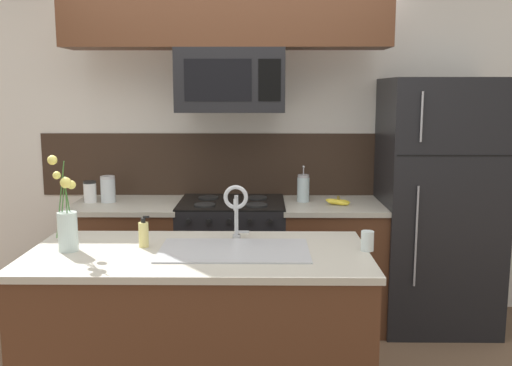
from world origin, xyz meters
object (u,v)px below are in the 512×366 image
Objects in this scene: refrigerator at (437,204)px; dish_soap_bottle at (144,234)px; microwave at (231,81)px; french_press at (303,188)px; spare_glass at (367,241)px; banana_bunch at (338,202)px; sink_faucet at (236,204)px; storage_jar_medium at (108,189)px; stove_range at (232,263)px; storage_jar_tall at (90,192)px; flower_vase at (67,225)px.

refrigerator reaches higher than dish_soap_bottle.
refrigerator is 10.92× the size of dish_soap_bottle.
microwave is 4.51× the size of dish_soap_bottle.
french_press is 1.32m from spare_glass.
dish_soap_bottle is (-0.92, -1.23, -0.03)m from french_press.
banana_bunch is 1.61m from dish_soap_bottle.
sink_faucet is at bearing -85.53° from microwave.
storage_jar_medium is at bearing 112.87° from dish_soap_bottle.
microwave reaches higher than banana_bunch.
french_press reaches higher than stove_range.
storage_jar_tall is 0.13m from storage_jar_medium.
banana_bunch is 1.87× the size of spare_glass.
banana_bunch is 1.17m from spare_glass.
flower_vase is at bearing -121.50° from stove_range.
refrigerator reaches higher than storage_jar_tall.
storage_jar_tall is 1.53× the size of spare_glass.
dish_soap_bottle is (-0.40, -1.17, 0.52)m from stove_range.
french_press is (1.43, 0.03, 0.00)m from storage_jar_medium.
storage_jar_medium is 2.09m from spare_glass.
storage_jar_medium is at bearing 3.45° from storage_jar_tall.
sink_faucet is at bearing 14.53° from flower_vase.
microwave is 1.14m from banana_bunch.
flower_vase is (-0.85, -0.22, -0.07)m from sink_faucet.
storage_jar_tall is (-2.52, 0.00, 0.09)m from refrigerator.
french_press is 0.87× the size of sink_faucet.
microwave is 4.77× the size of storage_jar_tall.
flower_vase is (0.27, -1.27, 0.05)m from storage_jar_tall.
stove_range is 1.06m from storage_jar_medium.
stove_range is 9.14× the size of spare_glass.
sink_faucet is at bearing -43.45° from storage_jar_tall.
storage_jar_medium is 1.45m from sink_faucet.
refrigerator is at bearing 29.42° from flower_vase.
sink_faucet is at bearing -112.02° from french_press.
french_press is at bearing 1.37° from storage_jar_tall.
microwave is 1.53× the size of flower_vase.
storage_jar_medium is at bearing 142.69° from spare_glass.
storage_jar_tall reaches higher than stove_range.
banana_bunch is 0.71× the size of french_press.
refrigerator is at bearing -0.07° from storage_jar_tall.
stove_range is 1.53m from spare_glass.
microwave is at bearing -2.43° from storage_jar_tall.
spare_glass is at bearing -35.08° from storage_jar_tall.
microwave reaches higher than stove_range.
french_press is at bearing 8.84° from microwave.
flower_vase is (-1.29, -1.31, 0.03)m from french_press.
refrigerator is 2.52m from storage_jar_tall.
flower_vase is (-1.53, -1.19, 0.11)m from banana_bunch.
storage_jar_tall is at bearing 177.57° from microwave.
banana_bunch is at bearing 54.91° from sink_faucet.
spare_glass is (1.15, -0.06, -0.02)m from dish_soap_bottle.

